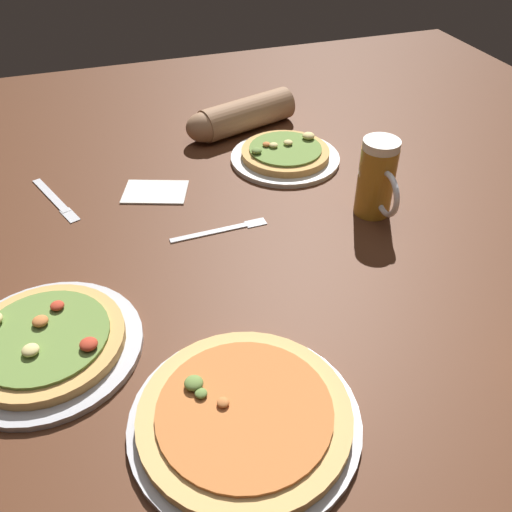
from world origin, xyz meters
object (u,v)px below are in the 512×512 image
(pizza_plate_near, at_px, (244,417))
(napkin_folded, at_px, (155,191))
(pizza_plate_side, at_px, (46,343))
(diner_arm, at_px, (237,117))
(knife_right, at_px, (55,199))
(beer_mug_amber, at_px, (377,179))
(fork_left, at_px, (222,230))
(pizza_plate_far, at_px, (285,155))

(pizza_plate_near, height_order, napkin_folded, pizza_plate_near)
(pizza_plate_side, height_order, diner_arm, diner_arm)
(knife_right, bearing_deg, beer_mug_amber, -22.54)
(beer_mug_amber, relative_size, fork_left, 0.82)
(pizza_plate_near, distance_m, pizza_plate_far, 0.78)
(napkin_folded, bearing_deg, pizza_plate_near, -89.30)
(pizza_plate_side, height_order, knife_right, pizza_plate_side)
(diner_arm, bearing_deg, napkin_folded, -138.90)
(pizza_plate_near, bearing_deg, pizza_plate_side, 137.99)
(fork_left, bearing_deg, pizza_plate_side, -147.78)
(pizza_plate_far, bearing_deg, pizza_plate_side, -141.88)
(pizza_plate_far, xyz_separation_m, diner_arm, (-0.07, 0.19, 0.03))
(pizza_plate_near, xyz_separation_m, pizza_plate_far, (0.33, 0.70, -0.00))
(pizza_plate_near, height_order, fork_left, pizza_plate_near)
(beer_mug_amber, xyz_separation_m, napkin_folded, (-0.44, 0.23, -0.08))
(beer_mug_amber, height_order, knife_right, beer_mug_amber)
(fork_left, bearing_deg, diner_arm, 68.65)
(napkin_folded, bearing_deg, diner_arm, 41.10)
(pizza_plate_far, relative_size, pizza_plate_side, 0.89)
(pizza_plate_near, bearing_deg, napkin_folded, 90.70)
(napkin_folded, bearing_deg, pizza_plate_far, 7.88)
(fork_left, bearing_deg, pizza_plate_far, 45.56)
(beer_mug_amber, distance_m, diner_arm, 0.50)
(pizza_plate_side, xyz_separation_m, napkin_folded, (0.25, 0.42, -0.01))
(pizza_plate_far, height_order, diner_arm, diner_arm)
(pizza_plate_near, relative_size, pizza_plate_side, 1.08)
(pizza_plate_near, xyz_separation_m, fork_left, (0.10, 0.46, -0.01))
(diner_arm, bearing_deg, pizza_plate_near, -106.55)
(knife_right, bearing_deg, pizza_plate_far, 0.74)
(pizza_plate_far, xyz_separation_m, pizza_plate_side, (-0.60, -0.47, 0.00))
(pizza_plate_side, relative_size, beer_mug_amber, 1.80)
(pizza_plate_side, xyz_separation_m, knife_right, (0.03, 0.46, -0.01))
(pizza_plate_far, relative_size, diner_arm, 0.85)
(pizza_plate_near, height_order, pizza_plate_far, pizza_plate_far)
(napkin_folded, bearing_deg, knife_right, 169.83)
(beer_mug_amber, bearing_deg, knife_right, 157.46)
(pizza_plate_far, height_order, fork_left, pizza_plate_far)
(pizza_plate_far, bearing_deg, knife_right, -179.26)
(knife_right, bearing_deg, pizza_plate_side, -94.01)
(knife_right, xyz_separation_m, diner_arm, (0.50, 0.20, 0.04))
(pizza_plate_far, relative_size, knife_right, 1.29)
(beer_mug_amber, bearing_deg, pizza_plate_side, -164.99)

